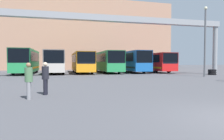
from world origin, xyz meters
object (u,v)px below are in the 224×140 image
pedestrian_far_center (29,80)px  bus_slot_1 (55,61)px  bus_slot_3 (107,61)px  bus_slot_4 (129,61)px  bus_slot_2 (82,61)px  pedestrian_near_center (45,77)px  bus_slot_0 (26,60)px  tire_stack (212,72)px  lamp_post (205,39)px  bus_slot_5 (153,62)px

pedestrian_far_center → bus_slot_1: bearing=176.4°
bus_slot_1 → bus_slot_3: size_ratio=0.90×
bus_slot_1 → bus_slot_4: 11.90m
bus_slot_2 → pedestrian_near_center: bearing=-100.7°
bus_slot_0 → bus_slot_1: bearing=4.5°
bus_slot_4 → tire_stack: (7.88, -9.73, -1.54)m
bus_slot_0 → tire_stack: bearing=-19.8°
bus_slot_3 → lamp_post: (8.72, -11.82, 2.44)m
bus_slot_0 → bus_slot_2: 7.94m
bus_slot_4 → bus_slot_5: bus_slot_4 is taller
bus_slot_1 → bus_slot_2: bearing=5.6°
bus_slot_5 → tire_stack: (3.92, -8.90, -1.39)m
bus_slot_5 → pedestrian_near_center: 25.52m
bus_slot_4 → lamp_post: 13.26m
bus_slot_0 → bus_slot_3: 11.90m
bus_slot_4 → bus_slot_1: bearing=-175.7°
bus_slot_1 → bus_slot_4: bearing=4.3°
pedestrian_near_center → lamp_post: (16.55, 8.77, 3.42)m
bus_slot_3 → pedestrian_near_center: size_ratio=7.15×
bus_slot_3 → tire_stack: 15.19m
bus_slot_0 → pedestrian_near_center: bearing=-78.4°
bus_slot_0 → bus_slot_1: (3.96, 0.31, -0.08)m
bus_slot_4 → bus_slot_5: bearing=-12.0°
bus_slot_4 → lamp_post: size_ratio=1.58×
bus_slot_5 → pedestrian_near_center: bus_slot_5 is taller
bus_slot_4 → tire_stack: bearing=-51.0°
bus_slot_5 → lamp_post: size_ratio=1.37×
bus_slot_0 → bus_slot_5: bearing=1.1°
bus_slot_5 → bus_slot_2: bearing=178.4°
bus_slot_1 → bus_slot_4: bus_slot_4 is taller
bus_slot_0 → lamp_post: size_ratio=1.27×
pedestrian_near_center → pedestrian_far_center: bearing=-18.9°
bus_slot_1 → bus_slot_5: (15.82, 0.06, -0.10)m
bus_slot_0 → bus_slot_2: bearing=5.1°
bus_slot_0 → bus_slot_4: bus_slot_0 is taller
tire_stack → lamp_post: lamp_post is taller
bus_slot_3 → lamp_post: lamp_post is taller
lamp_post → bus_slot_5: bearing=94.1°
bus_slot_1 → bus_slot_2: (3.96, 0.39, -0.08)m
bus_slot_0 → bus_slot_2: size_ratio=0.88×
bus_slot_2 → pedestrian_far_center: size_ratio=7.03×
bus_slot_1 → bus_slot_3: (7.91, 0.57, 0.02)m
bus_slot_2 → tire_stack: (15.79, -9.23, -1.40)m
tire_stack → bus_slot_1: bearing=155.9°
pedestrian_far_center → pedestrian_near_center: 1.26m
bus_slot_1 → bus_slot_0: bearing=-175.5°
pedestrian_near_center → tire_stack: pedestrian_near_center is taller
bus_slot_2 → bus_slot_4: size_ratio=0.92×
pedestrian_near_center → bus_slot_4: bearing=161.3°
pedestrian_far_center → bus_slot_2: bearing=166.0°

